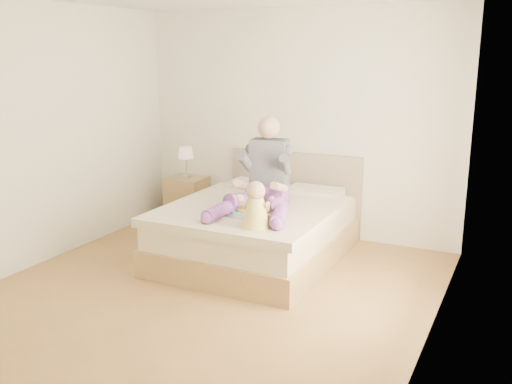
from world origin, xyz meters
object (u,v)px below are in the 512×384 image
at_px(adult, 264,180).
at_px(baby, 256,208).
at_px(tray, 256,212).
at_px(nightstand, 187,199).
at_px(bed, 259,228).

xyz_separation_m(adult, baby, (0.24, -0.68, -0.10)).
distance_m(adult, tray, 0.42).
xyz_separation_m(nightstand, baby, (1.81, -1.62, 0.49)).
bearing_deg(adult, tray, -86.67).
bearing_deg(adult, baby, -79.67).
relative_size(bed, nightstand, 3.72).
height_order(nightstand, baby, baby).
bearing_deg(baby, nightstand, 120.43).
bearing_deg(tray, adult, 104.68).
height_order(nightstand, adult, adult).
xyz_separation_m(bed, nightstand, (-1.45, 0.80, -0.02)).
distance_m(nightstand, tray, 2.10).
distance_m(tray, baby, 0.42).
relative_size(nightstand, baby, 1.35).
height_order(bed, baby, baby).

